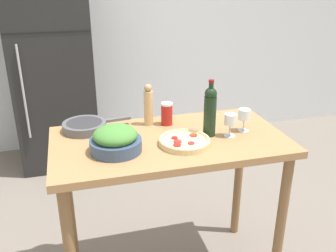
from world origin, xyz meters
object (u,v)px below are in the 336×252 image
(wine_glass_near, at_px, (230,121))
(cast_iron_skillet, at_px, (85,126))
(wine_glass_far, at_px, (244,116))
(pepper_mill, at_px, (148,105))
(salt_canister, at_px, (167,114))
(wine_bottle, at_px, (210,110))
(salad_bowl, at_px, (116,140))
(refrigerator, at_px, (53,71))
(homemade_pizza, at_px, (184,141))

(wine_glass_near, bearing_deg, cast_iron_skillet, 159.10)
(wine_glass_near, height_order, cast_iron_skillet, wine_glass_near)
(wine_glass_far, distance_m, cast_iron_skillet, 0.91)
(pepper_mill, relative_size, salt_canister, 1.85)
(wine_bottle, relative_size, salad_bowl, 1.21)
(refrigerator, xyz_separation_m, cast_iron_skillet, (0.20, -1.58, 0.05))
(salad_bowl, distance_m, salt_canister, 0.44)
(pepper_mill, xyz_separation_m, salt_canister, (0.10, -0.03, -0.05))
(wine_bottle, relative_size, pepper_mill, 1.28)
(homemade_pizza, relative_size, cast_iron_skillet, 0.69)
(pepper_mill, bearing_deg, homemade_pizza, -68.96)
(wine_glass_near, bearing_deg, wine_bottle, 157.06)
(salad_bowl, relative_size, salt_canister, 1.96)
(wine_glass_near, distance_m, salt_canister, 0.39)
(wine_glass_near, xyz_separation_m, wine_glass_far, (0.11, 0.05, 0.00))
(wine_glass_near, bearing_deg, salad_bowl, -178.18)
(refrigerator, xyz_separation_m, homemade_pizza, (0.69, -1.90, 0.05))
(pepper_mill, xyz_separation_m, salad_bowl, (-0.24, -0.30, -0.06))
(wine_glass_far, bearing_deg, cast_iron_skillet, 164.33)
(cast_iron_skillet, bearing_deg, pepper_mill, -1.32)
(wine_glass_near, xyz_separation_m, pepper_mill, (-0.39, 0.28, 0.03))
(pepper_mill, bearing_deg, salt_canister, -14.93)
(pepper_mill, distance_m, homemade_pizza, 0.36)
(salad_bowl, relative_size, homemade_pizza, 0.97)
(wine_glass_far, height_order, salt_canister, salt_canister)
(salad_bowl, height_order, homemade_pizza, salad_bowl)
(wine_bottle, height_order, homemade_pizza, wine_bottle)
(wine_bottle, distance_m, salad_bowl, 0.54)
(wine_bottle, height_order, wine_glass_near, wine_bottle)
(wine_bottle, xyz_separation_m, cast_iron_skillet, (-0.66, 0.25, -0.12))
(wine_bottle, relative_size, salt_canister, 2.37)
(salt_canister, bearing_deg, salad_bowl, -140.96)
(wine_glass_far, xyz_separation_m, salt_canister, (-0.40, 0.21, -0.03))
(refrigerator, bearing_deg, salad_bowl, -79.95)
(wine_bottle, bearing_deg, wine_glass_far, 1.05)
(cast_iron_skillet, bearing_deg, wine_glass_far, -15.67)
(wine_bottle, distance_m, pepper_mill, 0.38)
(refrigerator, bearing_deg, pepper_mill, -70.17)
(wine_glass_near, bearing_deg, wine_glass_far, 24.31)
(refrigerator, xyz_separation_m, pepper_mill, (0.57, -1.58, 0.15))
(wine_bottle, height_order, pepper_mill, wine_bottle)
(salad_bowl, bearing_deg, cast_iron_skillet, 113.35)
(refrigerator, bearing_deg, wine_glass_near, -62.66)
(refrigerator, distance_m, salad_bowl, 1.92)
(wine_glass_near, bearing_deg, refrigerator, 117.34)
(homemade_pizza, xyz_separation_m, salt_canister, (-0.02, 0.29, 0.05))
(salad_bowl, bearing_deg, homemade_pizza, -2.23)
(salt_canister, bearing_deg, refrigerator, 112.73)
(wine_glass_far, xyz_separation_m, cast_iron_skillet, (-0.87, 0.24, -0.07))
(wine_glass_far, distance_m, homemade_pizza, 0.39)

